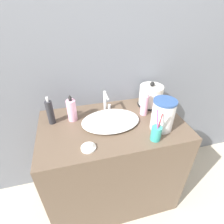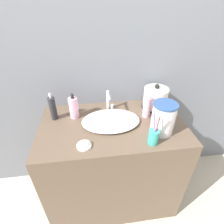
{
  "view_description": "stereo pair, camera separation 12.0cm",
  "coord_description": "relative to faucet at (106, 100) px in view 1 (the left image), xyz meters",
  "views": [
    {
      "loc": [
        -0.25,
        -0.66,
        1.61
      ],
      "look_at": [
        -0.0,
        0.3,
        0.95
      ],
      "focal_mm": 28.0,
      "sensor_mm": 36.0,
      "label": 1
    },
    {
      "loc": [
        -0.14,
        -0.68,
        1.61
      ],
      "look_at": [
        -0.0,
        0.3,
        0.95
      ],
      "focal_mm": 28.0,
      "sensor_mm": 36.0,
      "label": 2
    }
  ],
  "objects": [
    {
      "name": "vanity_counter",
      "position": [
        0.0,
        -0.18,
        -0.51
      ],
      "size": [
        1.04,
        0.61,
        0.85
      ],
      "color": "brown",
      "rests_on": "ground_plane"
    },
    {
      "name": "faucet",
      "position": [
        0.0,
        0.0,
        0.0
      ],
      "size": [
        0.06,
        0.12,
        0.16
      ],
      "color": "silver",
      "rests_on": "vanity_counter"
    },
    {
      "name": "shampoo_bottle",
      "position": [
        -0.27,
        -0.06,
        -0.0
      ],
      "size": [
        0.07,
        0.07,
        0.21
      ],
      "color": "#EAA8C6",
      "rests_on": "vanity_counter"
    },
    {
      "name": "ground_plane",
      "position": [
        0.0,
        -0.49,
        -0.94
      ],
      "size": [
        12.0,
        12.0,
        0.0
      ],
      "primitive_type": "plane",
      "color": "#BCB29E"
    },
    {
      "name": "soap_dish",
      "position": [
        -0.2,
        -0.39,
        -0.08
      ],
      "size": [
        0.09,
        0.09,
        0.03
      ],
      "color": "white",
      "rests_on": "vanity_counter"
    },
    {
      "name": "water_pitcher",
      "position": [
        0.32,
        -0.31,
        0.02
      ],
      "size": [
        0.15,
        0.15,
        0.22
      ],
      "color": "silver",
      "rests_on": "vanity_counter"
    },
    {
      "name": "toothbrush_cup",
      "position": [
        0.23,
        -0.41,
        -0.04
      ],
      "size": [
        0.06,
        0.06,
        0.23
      ],
      "color": "teal",
      "rests_on": "vanity_counter"
    },
    {
      "name": "electric_kettle",
      "position": [
        0.37,
        -0.01,
        -0.01
      ],
      "size": [
        0.2,
        0.2,
        0.21
      ],
      "color": "black",
      "rests_on": "vanity_counter"
    },
    {
      "name": "sink_basin",
      "position": [
        -0.01,
        -0.17,
        -0.07
      ],
      "size": [
        0.42,
        0.3,
        0.04
      ],
      "color": "white",
      "rests_on": "vanity_counter"
    },
    {
      "name": "mouthwash_bottle",
      "position": [
        0.27,
        -0.12,
        -0.0
      ],
      "size": [
        0.06,
        0.06,
        0.18
      ],
      "color": "#EAA8C6",
      "rests_on": "vanity_counter"
    },
    {
      "name": "lotion_bottle",
      "position": [
        -0.41,
        -0.06,
        0.0
      ],
      "size": [
        0.05,
        0.05,
        0.21
      ],
      "color": "#28282D",
      "rests_on": "vanity_counter"
    },
    {
      "name": "wall_back",
      "position": [
        0.0,
        0.14,
        0.36
      ],
      "size": [
        6.0,
        0.04,
        2.6
      ],
      "color": "slate",
      "rests_on": "ground_plane"
    }
  ]
}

